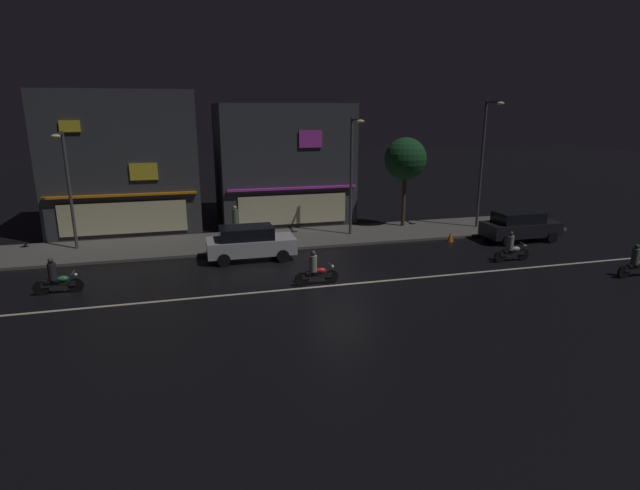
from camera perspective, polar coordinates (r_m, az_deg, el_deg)
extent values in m
plane|color=black|center=(21.49, 2.75, -4.51)|extent=(140.00, 140.00, 0.00)
cube|color=beige|center=(21.49, 2.75, -4.49)|extent=(30.79, 0.16, 0.01)
cube|color=#5B5954|center=(28.96, -2.11, 0.84)|extent=(32.41, 4.50, 0.14)
cube|color=#383A3F|center=(34.24, -4.49, 9.34)|extent=(8.31, 7.66, 7.56)
cube|color=#D83FD8|center=(30.54, -3.07, 6.43)|extent=(7.89, 0.24, 0.12)
cube|color=#D83FD8|center=(30.54, -1.08, 11.92)|extent=(1.40, 0.08, 1.00)
cube|color=beige|center=(30.82, -3.06, 4.05)|extent=(6.65, 0.06, 1.80)
cube|color=#383A3F|center=(33.46, -21.18, 8.86)|extent=(8.54, 6.94, 8.27)
cube|color=orange|center=(30.11, -21.57, 5.26)|extent=(8.11, 0.24, 0.12)
cube|color=yellow|center=(30.16, -26.51, 11.96)|extent=(1.03, 0.08, 0.60)
cube|color=yellow|center=(29.88, -19.34, 7.86)|extent=(1.49, 0.08, 0.94)
cube|color=beige|center=(30.39, -21.32, 2.87)|extent=(6.83, 0.06, 1.80)
cylinder|color=#47494C|center=(28.80, -26.49, 5.45)|extent=(0.16, 0.16, 6.03)
cube|color=#47494C|center=(27.85, -27.48, 11.11)|extent=(0.10, 1.40, 0.10)
ellipsoid|color=#F9E099|center=(27.17, -27.76, 10.85)|extent=(0.44, 0.32, 0.20)
cylinder|color=#47494C|center=(28.98, 3.54, 7.66)|extent=(0.16, 0.16, 6.63)
cube|color=#47494C|center=(28.08, 4.11, 13.99)|extent=(0.10, 1.40, 0.10)
ellipsoid|color=#F9E099|center=(27.42, 4.60, 13.79)|extent=(0.44, 0.32, 0.20)
cylinder|color=#47494C|center=(32.27, 17.81, 8.57)|extent=(0.16, 0.16, 7.57)
cube|color=#47494C|center=(31.52, 19.06, 15.06)|extent=(0.10, 1.40, 0.10)
ellipsoid|color=#F9E099|center=(30.93, 19.79, 14.86)|extent=(0.44, 0.32, 0.20)
cylinder|color=#4C664C|center=(28.85, -9.56, 2.40)|extent=(0.34, 0.34, 1.64)
sphere|color=tan|center=(28.66, -9.64, 4.21)|extent=(0.22, 0.22, 0.22)
cylinder|color=#473323|center=(31.78, 9.45, 4.96)|extent=(0.24, 0.24, 3.14)
sphere|color=#194723|center=(31.43, 9.66, 9.62)|extent=(2.56, 2.56, 2.56)
cube|color=silver|center=(25.09, -7.80, -0.09)|extent=(4.30, 1.78, 0.76)
cube|color=black|center=(24.89, -8.35, 1.39)|extent=(2.58, 1.57, 0.60)
cube|color=#F9F2CC|center=(25.96, -3.36, 0.78)|extent=(0.08, 0.20, 0.12)
cube|color=#F9F2CC|center=(24.82, -2.80, 0.11)|extent=(0.08, 0.20, 0.12)
cylinder|color=black|center=(26.23, -4.95, -0.18)|extent=(0.62, 0.20, 0.62)
cylinder|color=black|center=(24.55, -4.22, -1.25)|extent=(0.62, 0.20, 0.62)
cylinder|color=black|center=(25.92, -11.14, -0.61)|extent=(0.62, 0.20, 0.62)
cylinder|color=black|center=(24.21, -10.83, -1.72)|extent=(0.62, 0.20, 0.62)
cube|color=black|center=(30.61, 21.77, 1.73)|extent=(4.30, 1.78, 0.76)
cube|color=black|center=(30.34, 21.57, 2.96)|extent=(2.58, 1.57, 0.60)
cube|color=#F9F2CC|center=(32.34, 24.18, 2.34)|extent=(0.08, 0.20, 0.12)
cube|color=#F9F2CC|center=(31.43, 25.54, 1.85)|extent=(0.08, 0.20, 0.12)
cylinder|color=black|center=(32.23, 22.81, 1.57)|extent=(0.62, 0.20, 0.62)
cylinder|color=black|center=(30.88, 24.79, 0.80)|extent=(0.62, 0.20, 0.62)
cylinder|color=black|center=(30.59, 18.59, 1.29)|extent=(0.62, 0.20, 0.62)
cylinder|color=black|center=(29.17, 20.48, 0.47)|extent=(0.62, 0.20, 0.62)
cylinder|color=black|center=(25.92, 31.17, -2.59)|extent=(0.60, 0.10, 0.60)
cube|color=black|center=(26.36, 32.19, -2.25)|extent=(1.30, 0.14, 0.20)
cube|color=black|center=(26.18, 31.94, -1.97)|extent=(0.56, 0.22, 0.10)
cylinder|color=#4C664C|center=(26.11, 32.13, -1.12)|extent=(0.32, 0.32, 0.70)
sphere|color=#333338|center=(26.01, 32.27, -0.15)|extent=(0.22, 0.22, 0.22)
cylinder|color=black|center=(22.79, -25.92, -4.12)|extent=(0.60, 0.08, 0.60)
cylinder|color=black|center=(23.08, -29.08, -4.29)|extent=(0.60, 0.10, 0.60)
cube|color=black|center=(22.90, -27.54, -3.97)|extent=(1.30, 0.14, 0.20)
ellipsoid|color=#268C3F|center=(22.79, -27.12, -3.42)|extent=(0.44, 0.26, 0.24)
cube|color=black|center=(22.90, -28.07, -3.64)|extent=(0.56, 0.22, 0.10)
cylinder|color=slate|center=(22.64, -26.20, -2.81)|extent=(0.03, 0.60, 0.03)
sphere|color=white|center=(22.65, -25.95, -3.04)|extent=(0.14, 0.14, 0.14)
cylinder|color=#232328|center=(22.77, -28.07, -2.68)|extent=(0.32, 0.32, 0.70)
sphere|color=#333338|center=(22.65, -28.22, -1.57)|extent=(0.22, 0.22, 0.22)
cylinder|color=black|center=(21.53, 1.30, -3.61)|extent=(0.60, 0.08, 0.60)
cylinder|color=black|center=(21.22, -2.07, -3.90)|extent=(0.60, 0.10, 0.60)
cube|color=black|center=(21.34, -0.37, -3.50)|extent=(1.30, 0.14, 0.20)
ellipsoid|color=red|center=(21.32, 0.15, -2.90)|extent=(0.44, 0.26, 0.24)
cube|color=black|center=(21.24, -0.90, -3.16)|extent=(0.56, 0.22, 0.10)
cylinder|color=slate|center=(21.35, 1.18, -2.22)|extent=(0.03, 0.60, 0.03)
sphere|color=white|center=(21.40, 1.41, -2.46)|extent=(0.14, 0.14, 0.14)
cylinder|color=gray|center=(21.13, -0.77, -2.12)|extent=(0.32, 0.32, 0.70)
sphere|color=#333338|center=(21.00, -0.77, -0.92)|extent=(0.22, 0.22, 0.22)
cylinder|color=black|center=(26.72, 22.03, -1.00)|extent=(0.60, 0.08, 0.60)
cylinder|color=black|center=(25.97, 19.73, -1.22)|extent=(0.60, 0.10, 0.60)
cube|color=black|center=(26.31, 20.92, -0.90)|extent=(1.30, 0.14, 0.20)
ellipsoid|color=#B2B7BC|center=(26.37, 21.31, -0.41)|extent=(0.44, 0.26, 0.24)
cube|color=black|center=(26.16, 20.59, -0.62)|extent=(0.56, 0.22, 0.10)
cylinder|color=slate|center=(26.55, 22.06, 0.13)|extent=(0.03, 0.60, 0.03)
sphere|color=white|center=(26.63, 22.19, -0.06)|extent=(0.14, 0.14, 0.14)
cylinder|color=gray|center=(26.09, 20.76, 0.23)|extent=(0.32, 0.32, 0.70)
sphere|color=#333338|center=(25.98, 20.85, 1.21)|extent=(0.22, 0.22, 0.22)
cone|color=orange|center=(29.26, 14.56, 0.92)|extent=(0.36, 0.36, 0.55)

